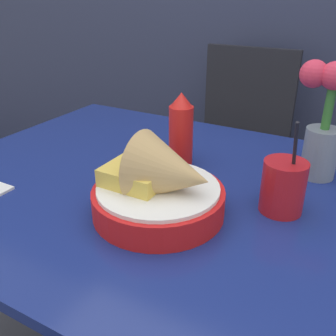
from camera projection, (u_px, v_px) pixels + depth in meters
name	position (u px, v px, depth m)	size (l,w,h in m)	color
dining_table	(166.00, 215.00, 0.93)	(1.18, 0.90, 0.73)	navy
chair_far_window	(239.00, 139.00, 1.65)	(0.40, 0.40, 0.93)	black
food_basket	(163.00, 188.00, 0.74)	(0.27, 0.27, 0.17)	red
ketchup_bottle	(181.00, 130.00, 0.95)	(0.06, 0.06, 0.19)	red
drink_cup	(283.00, 188.00, 0.76)	(0.09, 0.09, 0.21)	red
flower_vase	(327.00, 118.00, 0.86)	(0.15, 0.08, 0.28)	gray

